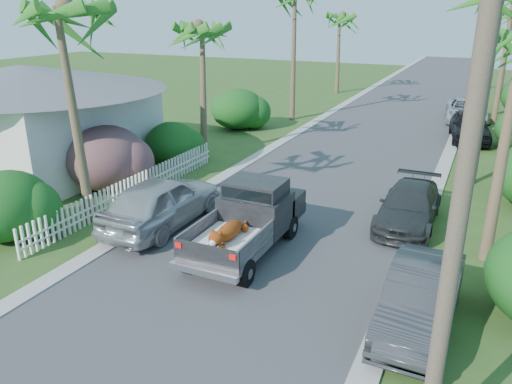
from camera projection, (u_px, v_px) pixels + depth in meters
The scene contains 23 objects.
ground at pixel (196, 309), 12.18m from camera, with size 120.00×120.00×0.00m, color #334E1D.
road at pixel (392, 118), 33.44m from camera, with size 8.00×100.00×0.02m, color #38383A.
curb_left at pixel (330, 113), 35.14m from camera, with size 0.60×100.00×0.06m, color #A5A39E.
curb_right at pixel (460, 124), 31.73m from camera, with size 0.60×100.00×0.06m, color #A5A39E.
pickup_truck at pixel (252, 216), 15.10m from camera, with size 1.98×5.12×2.06m.
parked_car_rn at pixel (421, 299), 11.30m from camera, with size 1.51×4.33×1.43m, color #2E3033.
parked_car_rm at pixel (409, 207), 16.75m from camera, with size 1.82×4.48×1.30m, color #2A2D2E.
parked_car_rf at pixel (470, 126), 27.56m from camera, with size 1.94×4.83×1.64m, color black.
parked_car_rd at pixel (466, 111), 32.17m from camera, with size 2.40×5.20×1.45m, color silver.
parked_car_ln at pixel (162, 202), 16.61m from camera, with size 2.03×5.04×1.72m, color #B2B4B9.
palm_l_a at pixel (61, 8), 14.80m from camera, with size 4.40×4.40×8.20m.
palm_l_b at pixel (201, 26), 22.97m from camera, with size 4.40×4.40×7.40m.
palm_l_d at pixel (340, 15), 41.46m from camera, with size 4.40×4.40×7.70m.
shrub_l_a at pixel (6, 206), 15.63m from camera, with size 2.60×2.86×2.20m, color #184915.
shrub_l_b at pixel (106, 158), 19.93m from camera, with size 3.00×3.30×2.60m, color #A61761.
shrub_l_c at pixel (172, 143), 23.28m from camera, with size 2.40×2.64×2.00m, color #184915.
shrub_l_d at pixel (238, 109), 30.25m from camera, with size 3.20×3.52×2.40m, color #184915.
picket_fence at pixel (137, 187), 19.07m from camera, with size 0.10×11.00×1.00m, color white.
house_left at pixel (29, 121), 22.56m from camera, with size 9.00×8.00×4.60m.
utility_pole_a at pixel (463, 191), 6.67m from camera, with size 1.60×0.26×9.00m.
utility_pole_b at pixel (489, 72), 19.43m from camera, with size 1.60×0.26×9.00m.
utility_pole_c at pixel (495, 47), 32.19m from camera, with size 1.60×0.26×9.00m.
utility_pole_d at pixel (497, 36), 44.95m from camera, with size 1.60×0.26×9.00m.
Camera 1 is at (5.74, -8.84, 6.89)m, focal length 35.00 mm.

